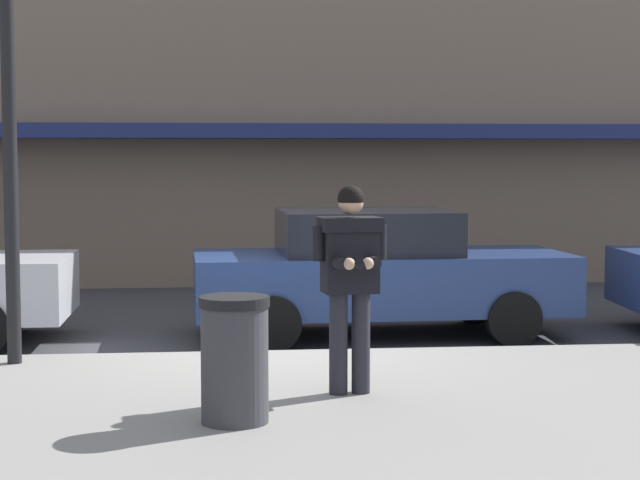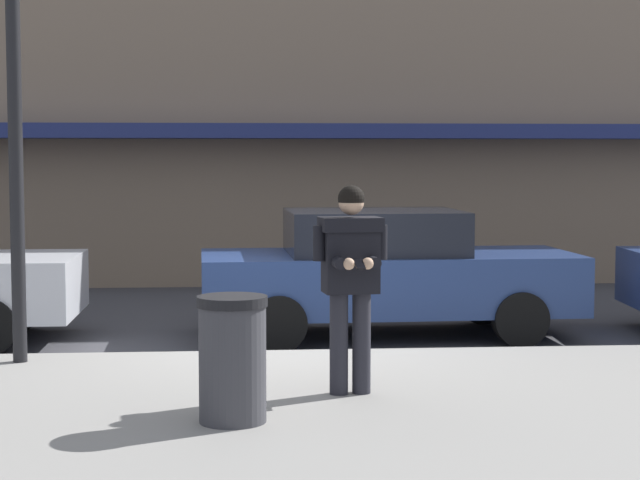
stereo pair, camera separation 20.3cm
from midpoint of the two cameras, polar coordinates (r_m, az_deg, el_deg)
name	(u,v)px [view 2 (the right image)]	position (r m, az deg, el deg)	size (l,w,h in m)	color
ground_plane	(278,359)	(11.61, -1.76, -6.39)	(80.00, 80.00, 0.00)	#3D3D42
sidewalk	(412,415)	(8.93, 5.60, -9.27)	(32.00, 5.30, 0.14)	gray
curb_paint_line	(369,357)	(11.74, 3.13, -6.25)	(28.00, 0.12, 0.01)	silver
parked_sedan_mid	(385,272)	(12.97, 3.93, -1.71)	(4.56, 2.05, 1.54)	navy
man_texting_on_phone	(351,266)	(9.16, 2.28, -1.40)	(0.65, 0.61, 1.81)	#23232B
street_lamp_post	(14,59)	(10.98, -15.51, 9.29)	(0.36, 0.36, 4.88)	black
trash_bin	(232,359)	(8.30, -3.99, -6.33)	(0.55, 0.55, 0.98)	#38383D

